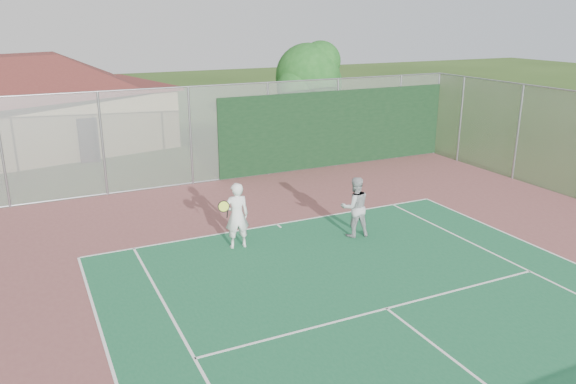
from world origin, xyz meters
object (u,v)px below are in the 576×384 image
at_px(clubhouse, 33,93).
at_px(player_grey_back, 355,208).
at_px(tree, 309,78).
at_px(player_white_front, 237,216).

height_order(clubhouse, player_grey_back, clubhouse).
distance_m(clubhouse, player_grey_back, 17.04).
bearing_deg(tree, player_white_front, -126.50).
bearing_deg(player_grey_back, player_white_front, -1.68).
xyz_separation_m(clubhouse, player_grey_back, (7.24, -15.32, -1.71)).
height_order(player_white_front, player_grey_back, player_white_front).
height_order(clubhouse, player_white_front, clubhouse).
xyz_separation_m(clubhouse, player_white_front, (4.05, -14.69, -1.67)).
height_order(clubhouse, tree, clubhouse).
relative_size(player_white_front, player_grey_back, 1.05).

